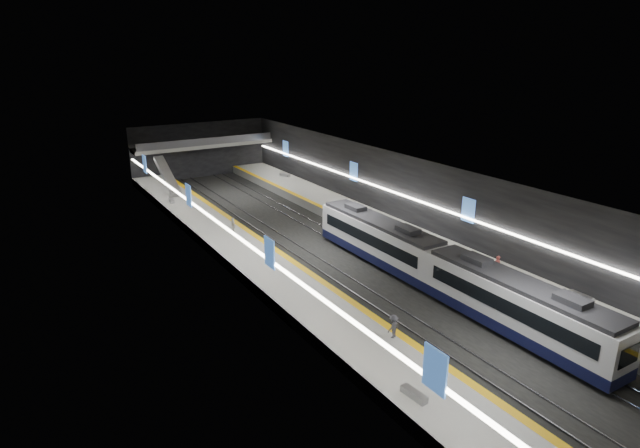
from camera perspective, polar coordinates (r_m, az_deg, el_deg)
ground at (r=51.00m, az=0.78°, el=-2.80°), size 70.00×70.00×0.00m
ceiling at (r=48.66m, az=0.82°, el=6.00°), size 20.00×70.00×0.04m
wall_left at (r=45.41m, az=-9.95°, el=-0.46°), size 0.04×70.00×8.00m
wall_right at (r=55.46m, az=9.59°, el=3.06°), size 0.04×70.00×8.00m
wall_back at (r=80.66m, az=-12.69°, el=7.71°), size 20.00×0.04×8.00m
platform_left at (r=47.53m, az=-6.92°, el=-3.94°), size 5.00×70.00×1.00m
tile_surface_left at (r=47.34m, az=-6.94°, el=-3.37°), size 5.00×70.00×0.02m
tactile_strip_left at (r=48.21m, az=-4.57°, el=-2.86°), size 0.60×70.00×0.02m
platform_right at (r=54.95m, az=7.41°, el=-0.81°), size 5.00×70.00×1.00m
tile_surface_right at (r=54.78m, az=7.44°, el=-0.30°), size 5.00×70.00×0.02m
tactile_strip_right at (r=53.49m, az=5.59°, el=-0.69°), size 0.60×70.00×0.02m
rails at (r=50.98m, az=0.78°, el=-2.74°), size 6.52×70.00×0.12m
train at (r=42.70m, az=12.49°, el=-4.47°), size 2.69×30.05×3.60m
ad_posters at (r=50.36m, az=0.19°, el=2.33°), size 19.94×53.50×2.20m
cove_light_left at (r=45.54m, az=-9.70°, el=-0.66°), size 0.25×68.60×0.12m
cove_light_right at (r=55.38m, az=9.42°, el=2.83°), size 0.25×68.60×0.12m
mezzanine_bridge at (r=78.54m, az=-12.24°, el=8.23°), size 20.00×3.00×1.50m
escalator at (r=70.30m, az=-15.96°, el=4.96°), size 1.20×7.50×3.92m
bench_left_near at (r=29.81m, az=9.99°, el=-17.46°), size 0.59×1.65×0.40m
bench_left_far at (r=65.32m, az=-15.58°, el=2.46°), size 0.80×1.89×0.45m
bench_right_near at (r=43.47m, az=26.05°, el=-7.01°), size 0.51×1.79×0.44m
bench_right_far at (r=75.60m, az=-3.77°, el=5.24°), size 1.05×1.63×0.39m
passenger_right_a at (r=44.87m, az=18.41°, el=-4.30°), size 0.43×0.65×1.76m
passenger_left_a at (r=52.66m, az=-9.27°, el=-0.23°), size 0.60×1.04×1.67m
passenger_left_b at (r=34.50m, az=7.84°, el=-10.79°), size 1.11×0.80×1.55m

